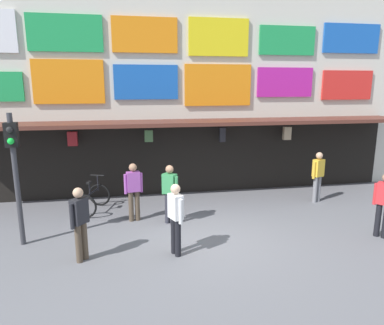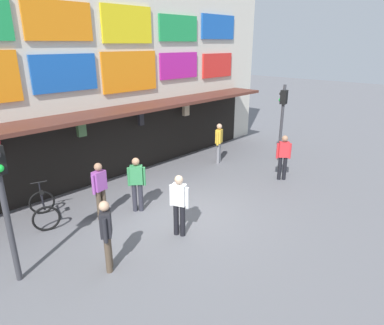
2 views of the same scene
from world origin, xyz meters
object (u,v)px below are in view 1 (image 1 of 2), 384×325
Objects in this scene: pedestrian_in_green at (170,191)px; pedestrian_in_purple at (384,202)px; traffic_light_near at (14,159)px; pedestrian_in_black at (318,174)px; pedestrian_in_white at (176,216)px; pedestrian_in_red at (134,189)px; pedestrian_in_yellow at (80,220)px; bicycle_parked at (93,199)px.

pedestrian_in_green is 1.00× the size of pedestrian_in_purple.
traffic_light_near is 1.90× the size of pedestrian_in_green.
pedestrian_in_green is at bearing 160.19° from pedestrian_in_purple.
pedestrian_in_black is 1.00× the size of pedestrian_in_white.
pedestrian_in_yellow is at bearing -118.89° from pedestrian_in_red.
traffic_light_near is at bearing 144.17° from pedestrian_in_yellow.
pedestrian_in_purple is at bearing -7.72° from traffic_light_near.
bicycle_parked is 0.79× the size of pedestrian_in_black.
pedestrian_in_red is (-6.17, 2.27, 0.00)m from pedestrian_in_purple.
pedestrian_in_white is at bearing -92.89° from pedestrian_in_green.
bicycle_parked is 3.20m from pedestrian_in_yellow.
bicycle_parked is 0.79× the size of pedestrian_in_red.
pedestrian_in_black is at bearing 29.26° from pedestrian_in_white.
pedestrian_in_red is 2.48m from pedestrian_in_yellow.
bicycle_parked is 3.92m from pedestrian_in_white.
pedestrian_in_yellow reaches higher than bicycle_parked.
pedestrian_in_red is 6.03m from pedestrian_in_black.
bicycle_parked is 7.27m from pedestrian_in_black.
traffic_light_near is 1.90× the size of pedestrian_in_red.
pedestrian_in_yellow is (-1.20, -2.17, 0.00)m from pedestrian_in_red.
pedestrian_in_red reaches higher than bicycle_parked.
bicycle_parked is 1.67m from pedestrian_in_red.
pedestrian_in_black is at bearing -3.07° from bicycle_parked.
pedestrian_in_black is at bearing 10.78° from traffic_light_near.
pedestrian_in_white is at bearing -2.80° from pedestrian_in_yellow.
pedestrian_in_white is at bearing -150.74° from pedestrian_in_black.
pedestrian_in_white reaches higher than bicycle_parked.
pedestrian_in_purple and pedestrian_in_red have the same top height.
pedestrian_in_yellow is (-2.18, -1.77, 0.00)m from pedestrian_in_green.
pedestrian_in_green and pedestrian_in_white have the same top height.
traffic_light_near is 8.96m from pedestrian_in_black.
bicycle_parked is 0.79× the size of pedestrian_in_purple.
pedestrian_in_red is at bearing 111.32° from pedestrian_in_white.
traffic_light_near is at bearing -169.83° from pedestrian_in_green.
pedestrian_in_purple is 1.00× the size of pedestrian_in_black.
pedestrian_in_green and pedestrian_in_purple have the same top height.
pedestrian_in_yellow is (-7.37, 0.10, 0.00)m from pedestrian_in_purple.
pedestrian_in_black and pedestrian_in_white have the same top height.
bicycle_parked is at bearing 123.14° from pedestrian_in_white.
pedestrian_in_white is (-5.28, 0.00, 0.00)m from pedestrian_in_purple.
bicycle_parked is 0.79× the size of pedestrian_in_green.
pedestrian_in_black is at bearing 5.66° from pedestrian_in_red.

